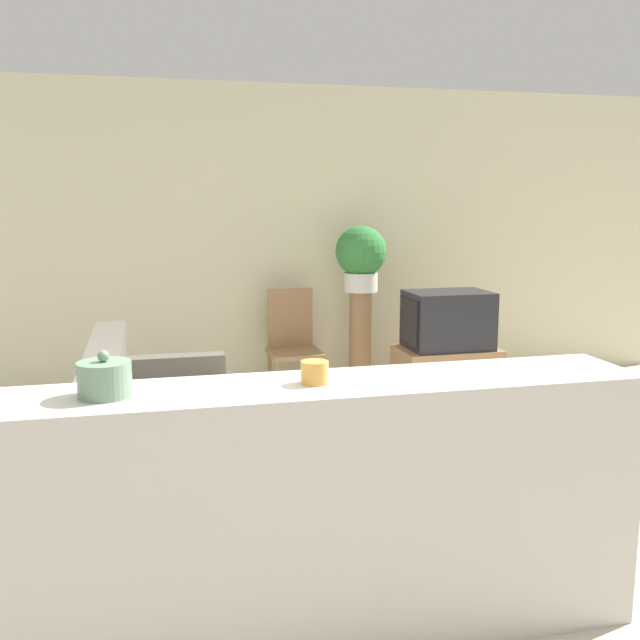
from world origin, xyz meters
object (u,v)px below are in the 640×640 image
object	(u,v)px
couch	(159,437)
decorative_bowl	(105,379)
television	(447,320)
wooden_chair	(293,341)
potted_plant	(361,256)

from	to	relation	value
couch	decorative_bowl	size ratio (longest dim) A/B	10.37
couch	decorative_bowl	world-z (taller)	decorative_bowl
couch	television	world-z (taller)	television
wooden_chair	couch	bearing A→B (deg)	-125.01
decorative_bowl	wooden_chair	bearing A→B (deg)	68.26
couch	television	size ratio (longest dim) A/B	2.92
couch	potted_plant	world-z (taller)	potted_plant
television	decorative_bowl	xyz separation A→B (m)	(-2.47, -2.69, 0.34)
potted_plant	television	bearing A→B (deg)	-54.09
wooden_chair	television	bearing A→B (deg)	-32.71
wooden_chair	decorative_bowl	bearing A→B (deg)	-111.74
wooden_chair	decorative_bowl	distance (m)	3.71
wooden_chair	decorative_bowl	xyz separation A→B (m)	(-1.36, -3.40, 0.59)
couch	wooden_chair	xyz separation A→B (m)	(1.17, 1.67, 0.21)
wooden_chair	decorative_bowl	world-z (taller)	decorative_bowl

